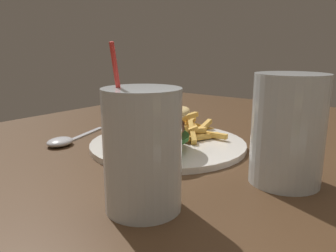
% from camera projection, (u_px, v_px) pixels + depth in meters
% --- Properties ---
extents(dining_table, '(1.46, 1.23, 0.76)m').
position_uv_depth(dining_table, '(223.00, 252.00, 0.45)').
color(dining_table, '#4C331E').
rests_on(dining_table, ground_plane).
extents(meal_plate_near, '(0.28, 0.28, 0.09)m').
position_uv_depth(meal_plate_near, '(163.00, 136.00, 0.57)').
color(meal_plate_near, white).
rests_on(meal_plate_near, dining_table).
extents(beer_glass, '(0.09, 0.09, 0.14)m').
position_uv_depth(beer_glass, '(287.00, 133.00, 0.42)').
color(beer_glass, silver).
rests_on(beer_glass, dining_table).
extents(juice_glass, '(0.08, 0.08, 0.18)m').
position_uv_depth(juice_glass, '(143.00, 156.00, 0.35)').
color(juice_glass, silver).
rests_on(juice_glass, dining_table).
extents(spoon, '(0.17, 0.08, 0.01)m').
position_uv_depth(spoon, '(63.00, 141.00, 0.61)').
color(spoon, silver).
rests_on(spoon, dining_table).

